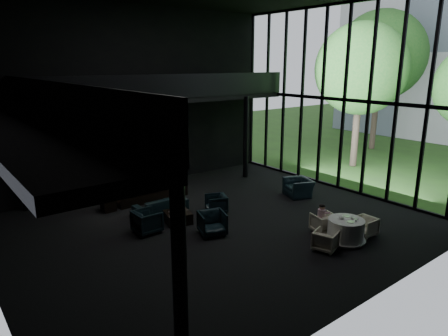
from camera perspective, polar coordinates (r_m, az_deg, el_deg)
floor at (r=14.30m, az=-1.05°, el=-8.03°), size 14.00×12.00×0.02m
wall_back at (r=18.41m, az=-12.57°, el=9.63°), size 14.00×0.04×8.00m
wall_front at (r=9.25m, az=21.84°, el=4.10°), size 14.00×0.04×8.00m
curtain_wall at (r=18.28m, az=16.82°, el=9.32°), size 0.20×12.00×8.00m
mezzanine_left at (r=10.83m, az=-27.54°, el=4.91°), size 2.00×12.00×0.25m
mezzanine_back at (r=17.99m, az=-8.25°, el=9.71°), size 12.00×2.00×0.25m
railing_left at (r=10.98m, az=-22.76°, el=8.71°), size 0.06×12.00×1.00m
railing_back at (r=17.08m, az=-6.62°, el=11.52°), size 12.00×0.06×1.00m
column_sw at (r=6.67m, az=-6.27°, el=-17.42°), size 0.24×0.24×4.00m
column_nw at (r=16.88m, az=-27.16°, el=1.01°), size 0.24×0.24×4.00m
column_ne at (r=19.64m, az=3.12°, el=4.37°), size 0.24×0.24×4.00m
tree_near at (r=22.69m, az=18.98°, el=13.23°), size 4.80×4.80×7.65m
tree_far at (r=27.99m, az=21.45°, el=14.72°), size 5.60×5.60×8.80m
console at (r=16.67m, az=-11.21°, el=-3.56°), size 2.38×0.54×0.76m
bronze_urn at (r=16.36m, az=-11.30°, el=-0.37°), size 0.74×0.74×1.38m
side_table_left at (r=16.07m, az=-16.22°, el=-5.01°), size 0.48×0.48×0.53m
table_lamp_left at (r=15.84m, az=-16.39°, el=-2.56°), size 0.38×0.38×0.64m
side_table_right at (r=17.41m, az=-6.47°, el=-2.84°), size 0.55×0.55×0.60m
table_lamp_right at (r=17.12m, az=-6.38°, el=-0.51°), size 0.38×0.38×0.63m
sofa at (r=15.42m, az=-9.02°, el=-4.91°), size 2.05×0.65×0.79m
lounge_armchair_west at (r=13.73m, az=-10.94°, el=-7.19°), size 0.88×0.93×0.94m
lounge_armchair_east at (r=15.26m, az=-1.12°, el=-5.02°), size 0.90×0.93×0.75m
lounge_armchair_south at (r=13.32m, az=-1.70°, el=-7.55°), size 1.17×1.13×0.97m
window_armchair at (r=17.35m, az=10.62°, el=-2.26°), size 1.16×1.42×1.07m
coffee_table at (r=14.49m, az=-6.62°, el=-6.99°), size 1.06×1.06×0.39m
dining_table at (r=13.46m, az=16.97°, el=-8.71°), size 1.29×1.29×0.75m
dining_chair_north at (r=13.94m, az=14.06°, el=-7.59°), size 0.81×0.78×0.69m
dining_chair_east at (r=14.12m, az=19.45°, el=-7.90°), size 0.57×0.61×0.61m
dining_chair_west at (r=12.72m, az=14.30°, el=-10.04°), size 0.71×0.73×0.61m
child at (r=13.77m, az=13.80°, el=-6.14°), size 0.26×0.26×0.57m
plate_a at (r=13.12m, az=17.64°, el=-7.35°), size 0.29×0.29×0.01m
plate_b at (r=13.56m, az=17.10°, el=-6.58°), size 0.26×0.26×0.01m
saucer at (r=13.45m, az=18.40°, el=-6.87°), size 0.17×0.17×0.01m
coffee_cup at (r=13.38m, az=17.84°, el=-6.77°), size 0.10×0.10×0.06m
cereal_bowl at (r=13.29m, az=16.41°, el=-6.81°), size 0.17×0.17×0.08m
cream_pot at (r=13.20m, az=18.34°, el=-7.14°), size 0.07×0.07×0.07m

